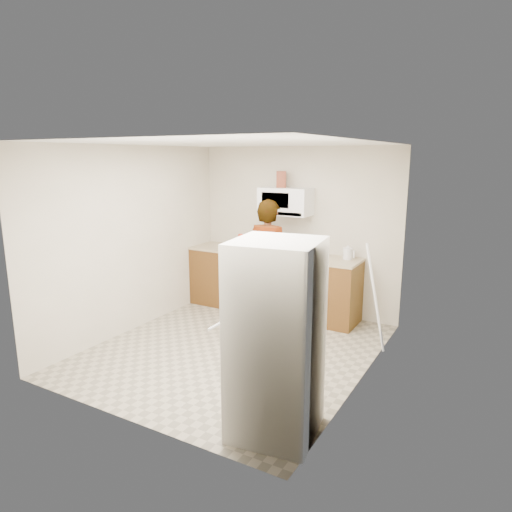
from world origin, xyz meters
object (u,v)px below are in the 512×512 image
Objects in this scene: gas_range at (281,283)px; saucepan at (277,245)px; kettle at (348,254)px; person at (268,263)px; microwave at (286,201)px; fridge at (276,340)px.

saucepan is (-0.15, 0.18, 0.53)m from gas_range.
kettle is 1.14m from saucepan.
person is at bearing -74.49° from saucepan.
microwave is 0.45× the size of fridge.
fridge is 7.89× the size of saucepan.
person is 8.28× the size of saucepan.
kettle is (0.98, 0.00, -0.69)m from microwave.
kettle is (0.98, 0.13, 0.53)m from gas_range.
person is at bearing -87.87° from microwave.
microwave reaches higher than gas_range.
gas_range reaches higher than saucepan.
gas_range is 5.24× the size of saucepan.
person is at bearing -124.22° from kettle.
gas_range reaches higher than kettle.
microwave reaches higher than fridge.
fridge is (1.33, -2.89, -0.85)m from microwave.
person is 11.20× the size of kettle.
fridge is (1.33, -2.76, 0.36)m from gas_range.
saucepan is at bearing 161.91° from microwave.
microwave is 4.77× the size of kettle.
saucepan is at bearing -157.95° from kettle.
gas_range is at bearing 107.60° from fridge.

